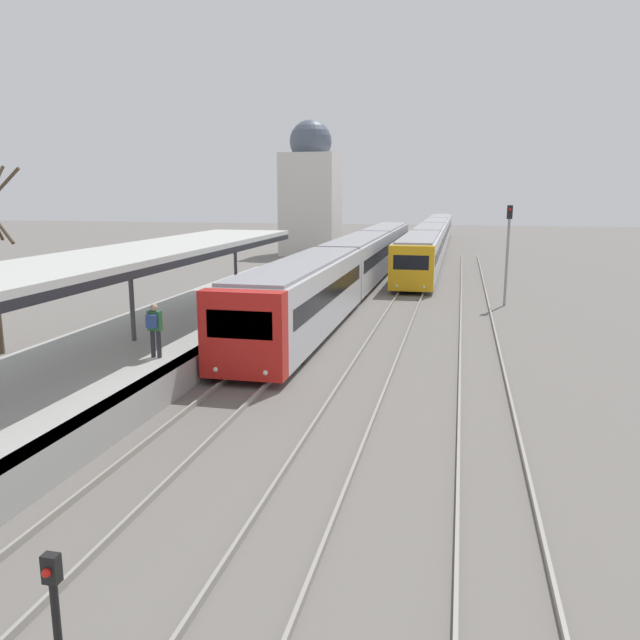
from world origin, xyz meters
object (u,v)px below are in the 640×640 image
train_near (358,259)px  signal_post_near (55,605)px  train_far (433,236)px  signal_mast_far (508,244)px  person_on_platform (154,326)px

train_near → signal_post_near: size_ratio=25.39×
train_far → train_near: bearing=-98.5°
train_far → signal_mast_far: 30.14m
signal_post_near → signal_mast_far: size_ratio=0.33×
signal_mast_far → train_far: bearing=99.9°
person_on_platform → signal_mast_far: (11.37, 17.19, 1.37)m
person_on_platform → train_near: 22.63m
signal_post_near → train_far: bearing=88.2°
person_on_platform → signal_post_near: person_on_platform is taller
person_on_platform → train_near: train_near is taller
person_on_platform → signal_post_near: 12.06m
person_on_platform → signal_mast_far: 20.65m
train_far → signal_post_near: bearing=-91.8°
person_on_platform → signal_post_near: size_ratio=0.96×
train_near → signal_post_near: 33.72m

